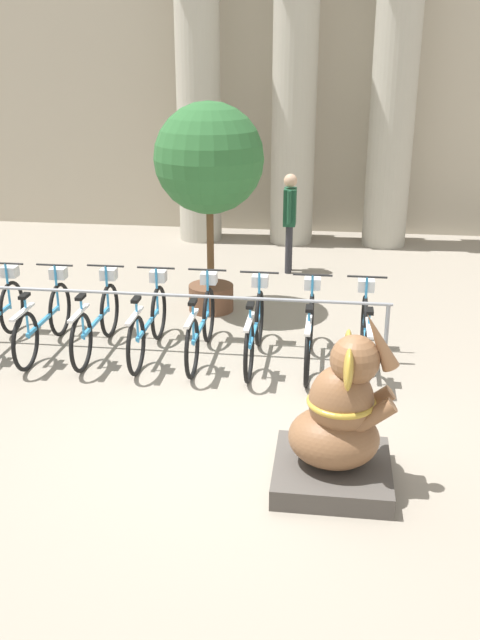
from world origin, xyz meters
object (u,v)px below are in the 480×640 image
Objects in this scene: bicycle_6 at (310,332)px; elephant_statue at (339,427)px; bicycle_3 at (149,323)px; potted_tree at (209,165)px; person_pedestrian at (290,214)px; bicycle_4 at (201,325)px; bicycle_7 at (366,334)px; bicycle_1 at (44,319)px; bicycle_2 at (97,320)px; bicycle_5 at (255,329)px.

elephant_statue is at bearing -82.18° from bicycle_6.
bicycle_3 is 0.62× the size of potted_tree.
person_pedestrian is at bearing 97.53° from bicycle_6.
person_pedestrian reaches higher than bicycle_4.
bicycle_6 is 1.12× the size of elephant_statue.
bicycle_3 is 0.66m from bicycle_4.
person_pedestrian is at bearing 107.11° from bicycle_7.
potted_tree is (-0.98, -2.04, 1.09)m from person_pedestrian.
person_pedestrian is 0.57× the size of potted_tree.
bicycle_3 is at bearing 178.71° from bicycle_6.
potted_tree is at bearing 141.40° from bicycle_7.
bicycle_2 is at bearing 4.33° from bicycle_1.
bicycle_3 is 2.41m from potted_tree.
bicycle_3 is at bearing -0.24° from bicycle_2.
bicycle_2 is at bearing 178.97° from bicycle_6.
potted_tree is at bearing 73.60° from bicycle_3.
bicycle_5 is at bearing 0.50° from bicycle_1.
person_pedestrian is (0.81, 3.70, 0.58)m from bicycle_4.
elephant_statue reaches higher than bicycle_4.
potted_tree is (1.80, 1.71, 1.67)m from bicycle_1.
person_pedestrian is 2.51m from potted_tree.
bicycle_1 is 1.00× the size of bicycle_2.
bicycle_7 is at bearing 82.75° from elephant_statue.
bicycle_1 is 2.99m from potted_tree.
bicycle_2 is at bearing 179.76° from bicycle_3.
bicycle_2 is 1.00× the size of bicycle_6.
bicycle_4 is 3.01m from elephant_statue.
bicycle_5 is (1.31, -0.02, 0.00)m from bicycle_3.
potted_tree reaches higher than bicycle_2.
bicycle_2 is at bearing 179.87° from bicycle_4.
bicycle_3 is at bearing 132.48° from elephant_statue.
bicycle_6 is (2.62, -0.05, 0.00)m from bicycle_2.
bicycle_7 is at bearing 0.71° from bicycle_6.
bicycle_4 is at bearing -102.42° from person_pedestrian.
bicycle_5 is (2.62, 0.02, 0.00)m from bicycle_1.
bicycle_5 is 2.69m from elephant_statue.
person_pedestrian is at bearing 87.54° from bicycle_5.
bicycle_1 is 3.28m from bicycle_6.
bicycle_7 is 3.19m from potted_tree.
bicycle_4 and bicycle_7 have the same top height.
bicycle_7 is (1.97, -0.04, 0.00)m from bicycle_4.
bicycle_1 is 1.31m from bicycle_3.
bicycle_2 is 1.00× the size of bicycle_4.
bicycle_3 is 1.00× the size of bicycle_7.
bicycle_4 and bicycle_6 have the same top height.
bicycle_1 and bicycle_3 have the same top height.
bicycle_5 is 1.00× the size of bicycle_7.
potted_tree is at bearing -115.70° from person_pedestrian.
bicycle_2 and bicycle_7 have the same top height.
bicycle_2 and bicycle_6 have the same top height.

